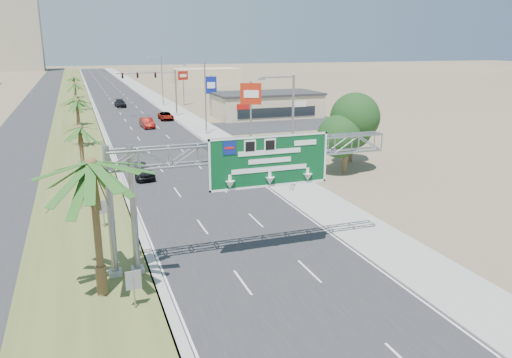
{
  "coord_description": "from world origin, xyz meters",
  "views": [
    {
      "loc": [
        -9.64,
        -16.35,
        12.48
      ],
      "look_at": [
        0.7,
        12.33,
        4.2
      ],
      "focal_mm": 35.0,
      "sensor_mm": 36.0,
      "label": 1
    }
  ],
  "objects": [
    {
      "name": "pole_sign_red_near",
      "position": [
        9.16,
        37.54,
        6.56
      ],
      "size": [
        2.34,
        1.18,
        8.4
      ],
      "color": "gray",
      "rests_on": "ground"
    },
    {
      "name": "building_distant_right",
      "position": [
        30.0,
        140.0,
        2.5
      ],
      "size": [
        20.0,
        12.0,
        5.0
      ],
      "primitive_type": "cube",
      "color": "tan",
      "rests_on": "ground"
    },
    {
      "name": "oak_near",
      "position": [
        15.0,
        26.0,
        4.53
      ],
      "size": [
        4.5,
        4.5,
        6.8
      ],
      "color": "brown",
      "rests_on": "ground"
    },
    {
      "name": "streetlight_far",
      "position": [
        7.3,
        88.0,
        4.69
      ],
      "size": [
        3.27,
        0.44,
        10.0
      ],
      "color": "gray",
      "rests_on": "ground"
    },
    {
      "name": "median_grass",
      "position": [
        -10.0,
        110.0,
        0.06
      ],
      "size": [
        7.0,
        300.0,
        0.12
      ],
      "primitive_type": "cube",
      "color": "#505C29",
      "rests_on": "ground"
    },
    {
      "name": "palm_row_d",
      "position": [
        -9.5,
        66.0,
        4.42
      ],
      "size": [
        3.99,
        3.99,
        5.45
      ],
      "color": "brown",
      "rests_on": "ground"
    },
    {
      "name": "palm_near",
      "position": [
        -9.2,
        8.0,
        6.93
      ],
      "size": [
        5.7,
        5.7,
        8.35
      ],
      "color": "brown",
      "rests_on": "ground"
    },
    {
      "name": "car_left_lane",
      "position": [
        -4.31,
        30.83,
        0.76
      ],
      "size": [
        2.39,
        4.69,
        1.53
      ],
      "primitive_type": "imported",
      "rotation": [
        0.0,
        0.0,
        0.13
      ],
      "color": "black",
      "rests_on": "ground"
    },
    {
      "name": "median_signback_a",
      "position": [
        -7.8,
        6.0,
        1.45
      ],
      "size": [
        0.75,
        0.08,
        2.08
      ],
      "color": "gray",
      "rests_on": "ground"
    },
    {
      "name": "opposing_road",
      "position": [
        -17.0,
        110.0,
        0.01
      ],
      "size": [
        8.0,
        300.0,
        0.02
      ],
      "primitive_type": "cube",
      "color": "#28282B",
      "rests_on": "ground"
    },
    {
      "name": "car_mid_lane",
      "position": [
        0.41,
        60.84,
        0.77
      ],
      "size": [
        1.93,
        4.75,
        1.53
      ],
      "primitive_type": "imported",
      "rotation": [
        0.0,
        0.0,
        0.07
      ],
      "color": "maroon",
      "rests_on": "ground"
    },
    {
      "name": "sign_gantry",
      "position": [
        -1.06,
        9.93,
        6.06
      ],
      "size": [
        16.75,
        1.24,
        7.5
      ],
      "color": "gray",
      "rests_on": "ground"
    },
    {
      "name": "streetlight_mid",
      "position": [
        7.3,
        52.0,
        4.69
      ],
      "size": [
        3.27,
        0.44,
        10.0
      ],
      "color": "gray",
      "rests_on": "ground"
    },
    {
      "name": "road",
      "position": [
        0.0,
        110.0,
        0.01
      ],
      "size": [
        12.0,
        300.0,
        0.02
      ],
      "primitive_type": "cube",
      "color": "#28282B",
      "rests_on": "ground"
    },
    {
      "name": "car_right_lane",
      "position": [
        4.55,
        68.11,
        0.65
      ],
      "size": [
        2.2,
        4.73,
        1.31
      ],
      "primitive_type": "imported",
      "rotation": [
        0.0,
        0.0,
        -0.01
      ],
      "color": "gray",
      "rests_on": "ground"
    },
    {
      "name": "palm_row_f",
      "position": [
        -9.5,
        110.0,
        4.71
      ],
      "size": [
        3.99,
        3.99,
        5.75
      ],
      "color": "brown",
      "rests_on": "ground"
    },
    {
      "name": "pole_sign_blue",
      "position": [
        13.0,
        69.82,
        5.22
      ],
      "size": [
        2.02,
        0.57,
        7.17
      ],
      "color": "gray",
      "rests_on": "ground"
    },
    {
      "name": "oak_far",
      "position": [
        18.0,
        30.0,
        3.82
      ],
      "size": [
        3.5,
        3.5,
        5.6
      ],
      "color": "brown",
      "rests_on": "ground"
    },
    {
      "name": "car_far",
      "position": [
        -1.1,
        88.96,
        0.74
      ],
      "size": [
        2.16,
        5.12,
        1.48
      ],
      "primitive_type": "imported",
      "rotation": [
        0.0,
        0.0,
        0.02
      ],
      "color": "black",
      "rests_on": "ground"
    },
    {
      "name": "palm_row_e",
      "position": [
        -9.5,
        85.0,
        5.09
      ],
      "size": [
        3.99,
        3.99,
        6.15
      ],
      "color": "brown",
      "rests_on": "ground"
    },
    {
      "name": "sidewalk_right",
      "position": [
        8.5,
        110.0,
        0.05
      ],
      "size": [
        4.0,
        300.0,
        0.1
      ],
      "primitive_type": "cube",
      "color": "#9E9B93",
      "rests_on": "ground"
    },
    {
      "name": "streetlight_near",
      "position": [
        7.3,
        22.0,
        4.69
      ],
      "size": [
        3.27,
        0.44,
        10.0
      ],
      "color": "gray",
      "rests_on": "ground"
    },
    {
      "name": "signal_mast",
      "position": [
        5.17,
        71.97,
        4.85
      ],
      "size": [
        10.28,
        0.71,
        8.0
      ],
      "color": "gray",
      "rests_on": "ground"
    },
    {
      "name": "palm_row_c",
      "position": [
        -9.5,
        48.0,
        5.66
      ],
      "size": [
        3.99,
        3.99,
        6.75
      ],
      "color": "brown",
      "rests_on": "ground"
    },
    {
      "name": "pole_sign_red_far",
      "position": [
        11.73,
        87.4,
        5.67
      ],
      "size": [
        2.17,
        1.03,
        7.25
      ],
      "color": "gray",
      "rests_on": "ground"
    },
    {
      "name": "store_building",
      "position": [
        22.0,
        66.0,
        2.0
      ],
      "size": [
        18.0,
        10.0,
        4.0
      ],
      "primitive_type": "cube",
      "color": "tan",
      "rests_on": "ground"
    },
    {
      "name": "median_signback_b",
      "position": [
        -8.5,
        18.0,
        1.45
      ],
      "size": [
        0.75,
        0.08,
        2.08
      ],
      "color": "gray",
      "rests_on": "ground"
    },
    {
      "name": "tower_distant",
      "position": [
        -32.0,
        250.0,
        17.5
      ],
      "size": [
        20.0,
        16.0,
        35.0
      ],
      "primitive_type": "cube",
      "color": "tan",
      "rests_on": "ground"
    },
    {
      "name": "ground",
      "position": [
        0.0,
        0.0,
        0.0
      ],
      "size": [
        600.0,
        600.0,
        0.0
      ],
      "primitive_type": "plane",
      "color": "#8C7A59",
      "rests_on": "ground"
    },
    {
      "name": "palm_row_b",
      "position": [
        -9.5,
        32.0,
        4.9
      ],
      "size": [
        3.99,
        3.99,
        5.95
      ],
      "color": "brown",
      "rests_on": "ground"
    }
  ]
}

